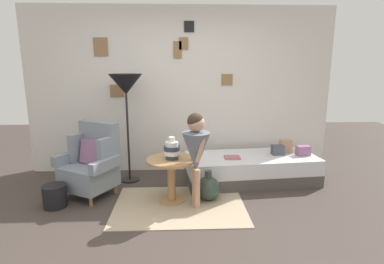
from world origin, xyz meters
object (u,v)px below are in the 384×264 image
side_table (171,171)px  person_child (196,148)px  daybed (251,169)px  vase_striped (172,150)px  book_on_daybed (232,157)px  armchair (92,163)px  demijohn_near (208,188)px  magazine_basket (55,196)px  floor_lamp (126,88)px

side_table → person_child: 0.49m
side_table → person_child: size_ratio=0.53×
daybed → side_table: (-1.16, -0.63, 0.21)m
vase_striped → book_on_daybed: 1.02m
vase_striped → person_child: 0.35m
armchair → demijohn_near: (1.53, -0.27, -0.28)m
person_child → book_on_daybed: (0.56, 0.69, -0.34)m
daybed → book_on_daybed: book_on_daybed is taller
daybed → demijohn_near: (-0.69, -0.62, -0.04)m
vase_striped → book_on_daybed: vase_striped is taller
person_child → magazine_basket: size_ratio=4.19×
daybed → floor_lamp: 2.18m
armchair → side_table: armchair is taller
person_child → side_table: bearing=148.9°
daybed → demijohn_near: size_ratio=4.95×
person_child → armchair: bearing=161.4°
armchair → person_child: bearing=-18.6°
vase_striped → daybed: bearing=28.5°
floor_lamp → vase_striped: bearing=-48.6°
armchair → daybed: (2.22, 0.35, -0.24)m
armchair → person_child: size_ratio=0.83×
book_on_daybed → demijohn_near: book_on_daybed is taller
side_table → person_child: bearing=-31.1°
floor_lamp → magazine_basket: floor_lamp is taller
daybed → magazine_basket: daybed is taller
vase_striped → person_child: bearing=-32.6°
person_child → demijohn_near: size_ratio=2.95×
armchair → magazine_basket: bearing=-133.9°
side_table → demijohn_near: side_table is taller
book_on_daybed → magazine_basket: size_ratio=0.79×
armchair → side_table: bearing=-14.6°
daybed → side_table: size_ratio=3.17×
floor_lamp → magazine_basket: bearing=-132.3°
armchair → vase_striped: bearing=-14.3°
daybed → person_child: (-0.86, -0.81, 0.55)m
vase_striped → demijohn_near: bearing=1.1°
floor_lamp → demijohn_near: 1.82m
demijohn_near → magazine_basket: (-1.90, -0.12, -0.02)m
vase_striped → person_child: person_child is taller
person_child → demijohn_near: bearing=49.2°
book_on_daybed → magazine_basket: (-2.29, -0.62, -0.28)m
book_on_daybed → demijohn_near: size_ratio=0.55×
armchair → magazine_basket: size_ratio=3.46×
vase_striped → magazine_basket: 1.54m
person_child → book_on_daybed: 0.95m
armchair → magazine_basket: 0.61m
armchair → vase_striped: size_ratio=3.45×
floor_lamp → demijohn_near: (1.12, -0.74, -1.24)m
book_on_daybed → demijohn_near: bearing=-128.0°
armchair → vase_striped: armchair is taller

